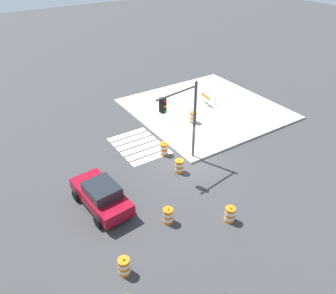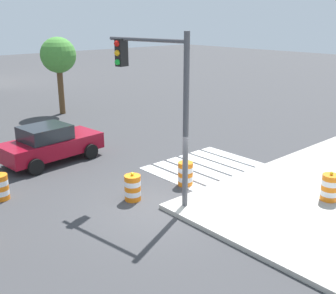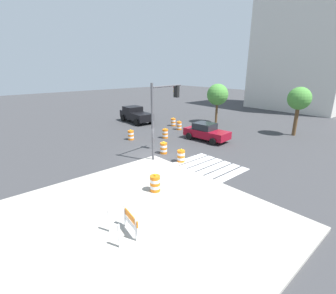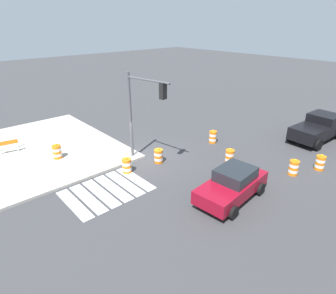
{
  "view_description": "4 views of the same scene",
  "coord_description": "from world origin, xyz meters",
  "px_view_note": "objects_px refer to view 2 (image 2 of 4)",
  "views": [
    {
      "loc": [
        -14.5,
        11.36,
        13.32
      ],
      "look_at": [
        1.38,
        0.95,
        1.0
      ],
      "focal_mm": 35.72,
      "sensor_mm": 36.0,
      "label": 1
    },
    {
      "loc": [
        -7.93,
        -9.31,
        6.03
      ],
      "look_at": [
        2.01,
        1.79,
        1.28
      ],
      "focal_mm": 43.73,
      "sensor_mm": 36.0,
      "label": 2
    },
    {
      "loc": [
        13.98,
        -11.01,
        6.59
      ],
      "look_at": [
        0.54,
        0.91,
        0.77
      ],
      "focal_mm": 26.11,
      "sensor_mm": 36.0,
      "label": 3
    },
    {
      "loc": [
        10.12,
        13.6,
        8.43
      ],
      "look_at": [
        0.19,
        2.49,
        1.68
      ],
      "focal_mm": 30.06,
      "sensor_mm": 36.0,
      "label": 4
    }
  ],
  "objects_px": {
    "traffic_barrel_median_far": "(185,174)",
    "traffic_barrel_median_near": "(0,187)",
    "traffic_barrel_on_sidewalk": "(330,187)",
    "sports_car": "(50,143)",
    "street_tree_streetside_near": "(58,56)",
    "traffic_barrel_far_curb": "(133,188)",
    "traffic_light_pole": "(157,87)"
  },
  "relations": [
    {
      "from": "sports_car",
      "to": "traffic_barrel_on_sidewalk",
      "type": "distance_m",
      "value": 11.36
    },
    {
      "from": "traffic_barrel_median_far",
      "to": "street_tree_streetside_near",
      "type": "bearing_deg",
      "value": 80.46
    },
    {
      "from": "traffic_light_pole",
      "to": "sports_car",
      "type": "bearing_deg",
      "value": 98.24
    },
    {
      "from": "sports_car",
      "to": "traffic_barrel_on_sidewalk",
      "type": "relative_size",
      "value": 4.36
    },
    {
      "from": "traffic_barrel_median_near",
      "to": "traffic_light_pole",
      "type": "relative_size",
      "value": 0.19
    },
    {
      "from": "traffic_barrel_median_near",
      "to": "traffic_barrel_median_far",
      "type": "xyz_separation_m",
      "value": [
        5.63,
        -3.34,
        0.0
      ]
    },
    {
      "from": "traffic_barrel_median_near",
      "to": "traffic_barrel_median_far",
      "type": "bearing_deg",
      "value": -30.71
    },
    {
      "from": "sports_car",
      "to": "street_tree_streetside_near",
      "type": "bearing_deg",
      "value": 59.1
    },
    {
      "from": "traffic_barrel_far_curb",
      "to": "traffic_light_pole",
      "type": "height_order",
      "value": "traffic_light_pole"
    },
    {
      "from": "traffic_barrel_far_curb",
      "to": "traffic_barrel_median_near",
      "type": "bearing_deg",
      "value": 137.49
    },
    {
      "from": "traffic_barrel_on_sidewalk",
      "to": "traffic_barrel_median_near",
      "type": "bearing_deg",
      "value": 136.25
    },
    {
      "from": "traffic_barrel_far_curb",
      "to": "traffic_light_pole",
      "type": "xyz_separation_m",
      "value": [
        0.64,
        -0.59,
        3.46
      ]
    },
    {
      "from": "traffic_barrel_median_far",
      "to": "traffic_light_pole",
      "type": "xyz_separation_m",
      "value": [
        -1.63,
        -0.33,
        3.46
      ]
    },
    {
      "from": "sports_car",
      "to": "traffic_barrel_far_curb",
      "type": "bearing_deg",
      "value": -87.42
    },
    {
      "from": "sports_car",
      "to": "traffic_barrel_far_curb",
      "type": "relative_size",
      "value": 4.36
    },
    {
      "from": "traffic_barrel_far_curb",
      "to": "street_tree_streetside_near",
      "type": "distance_m",
      "value": 14.78
    },
    {
      "from": "traffic_barrel_median_far",
      "to": "traffic_barrel_on_sidewalk",
      "type": "xyz_separation_m",
      "value": [
        2.45,
        -4.39,
        0.15
      ]
    },
    {
      "from": "traffic_barrel_median_far",
      "to": "traffic_barrel_median_near",
      "type": "bearing_deg",
      "value": 149.29
    },
    {
      "from": "sports_car",
      "to": "traffic_barrel_on_sidewalk",
      "type": "height_order",
      "value": "sports_car"
    },
    {
      "from": "traffic_barrel_median_near",
      "to": "traffic_barrel_on_sidewalk",
      "type": "distance_m",
      "value": 11.19
    },
    {
      "from": "traffic_barrel_on_sidewalk",
      "to": "street_tree_streetside_near",
      "type": "relative_size",
      "value": 0.21
    },
    {
      "from": "traffic_barrel_far_curb",
      "to": "street_tree_streetside_near",
      "type": "bearing_deg",
      "value": 71.37
    },
    {
      "from": "sports_car",
      "to": "street_tree_streetside_near",
      "type": "relative_size",
      "value": 0.91
    },
    {
      "from": "street_tree_streetside_near",
      "to": "traffic_barrel_on_sidewalk",
      "type": "bearing_deg",
      "value": -89.65
    },
    {
      "from": "traffic_barrel_far_curb",
      "to": "street_tree_streetside_near",
      "type": "height_order",
      "value": "street_tree_streetside_near"
    },
    {
      "from": "sports_car",
      "to": "traffic_barrel_median_near",
      "type": "distance_m",
      "value": 3.99
    },
    {
      "from": "traffic_barrel_median_far",
      "to": "traffic_barrel_on_sidewalk",
      "type": "distance_m",
      "value": 5.04
    },
    {
      "from": "traffic_barrel_median_near",
      "to": "traffic_barrel_far_curb",
      "type": "xyz_separation_m",
      "value": [
        3.36,
        -3.08,
        0.0
      ]
    },
    {
      "from": "traffic_barrel_far_curb",
      "to": "traffic_light_pole",
      "type": "relative_size",
      "value": 0.19
    },
    {
      "from": "sports_car",
      "to": "traffic_barrel_on_sidewalk",
      "type": "bearing_deg",
      "value": -64.04
    },
    {
      "from": "sports_car",
      "to": "traffic_barrel_median_near",
      "type": "xyz_separation_m",
      "value": [
        -3.11,
        -2.47,
        -0.36
      ]
    },
    {
      "from": "traffic_barrel_median_far",
      "to": "traffic_light_pole",
      "type": "height_order",
      "value": "traffic_light_pole"
    }
  ]
}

